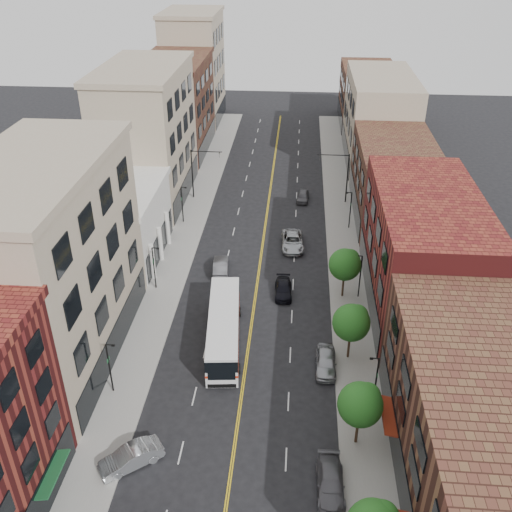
% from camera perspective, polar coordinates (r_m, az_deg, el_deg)
% --- Properties ---
extents(ground, '(220.00, 220.00, 0.00)m').
position_cam_1_polar(ground, '(44.33, -2.62, -21.31)').
color(ground, black).
rests_on(ground, ground).
extents(sidewalk_left, '(4.00, 110.00, 0.15)m').
position_cam_1_polar(sidewalk_left, '(72.60, -7.23, 1.57)').
color(sidewalk_left, gray).
rests_on(sidewalk_left, ground).
extents(sidewalk_right, '(4.00, 110.00, 0.15)m').
position_cam_1_polar(sidewalk_right, '(71.48, 8.70, 0.96)').
color(sidewalk_right, gray).
rests_on(sidewalk_right, ground).
extents(bldg_l_tanoffice, '(10.00, 22.00, 18.00)m').
position_cam_1_polar(bldg_l_tanoffice, '(52.18, -19.98, -1.24)').
color(bldg_l_tanoffice, tan).
rests_on(bldg_l_tanoffice, ground).
extents(bldg_l_white, '(10.00, 14.00, 8.00)m').
position_cam_1_polar(bldg_l_white, '(69.12, -13.76, 3.01)').
color(bldg_l_white, silver).
rests_on(bldg_l_white, ground).
extents(bldg_l_far_a, '(10.00, 20.00, 18.00)m').
position_cam_1_polar(bldg_l_far_a, '(82.24, -10.80, 11.59)').
color(bldg_l_far_a, tan).
rests_on(bldg_l_far_a, ground).
extents(bldg_l_far_b, '(10.00, 20.00, 15.00)m').
position_cam_1_polar(bldg_l_far_b, '(101.25, -7.94, 14.47)').
color(bldg_l_far_b, '#552C22').
rests_on(bldg_l_far_b, ground).
extents(bldg_l_far_c, '(10.00, 16.00, 20.00)m').
position_cam_1_polar(bldg_l_far_c, '(117.78, -6.22, 18.07)').
color(bldg_l_far_c, tan).
rests_on(bldg_l_far_c, ground).
extents(bldg_r_near, '(10.00, 26.00, 10.00)m').
position_cam_1_polar(bldg_r_near, '(42.37, 21.84, -17.12)').
color(bldg_r_near, '#552C22').
rests_on(bldg_r_near, ground).
extents(bldg_r_mid, '(10.00, 22.00, 12.00)m').
position_cam_1_polar(bldg_r_mid, '(60.16, 16.35, 0.47)').
color(bldg_r_mid, maroon).
rests_on(bldg_r_mid, ground).
extents(bldg_r_far_a, '(10.00, 20.00, 10.00)m').
position_cam_1_polar(bldg_r_far_a, '(79.18, 13.68, 7.41)').
color(bldg_r_far_a, '#552C22').
rests_on(bldg_r_far_a, ground).
extents(bldg_r_far_b, '(10.00, 22.00, 14.00)m').
position_cam_1_polar(bldg_r_far_b, '(98.12, 12.21, 13.27)').
color(bldg_r_far_b, tan).
rests_on(bldg_r_far_b, ground).
extents(bldg_r_far_c, '(10.00, 18.00, 11.00)m').
position_cam_1_polar(bldg_r_far_c, '(117.65, 11.06, 15.43)').
color(bldg_r_far_c, '#552C22').
rests_on(bldg_r_far_c, ground).
extents(tree_r_1, '(3.40, 3.40, 5.59)m').
position_cam_1_polar(tree_r_1, '(44.11, 10.50, -14.26)').
color(tree_r_1, black).
rests_on(tree_r_1, sidewalk_right).
extents(tree_r_2, '(3.40, 3.40, 5.59)m').
position_cam_1_polar(tree_r_2, '(51.69, 9.61, -6.47)').
color(tree_r_2, black).
rests_on(tree_r_2, sidewalk_right).
extents(tree_r_3, '(3.40, 3.40, 5.59)m').
position_cam_1_polar(tree_r_3, '(59.98, 8.97, -0.75)').
color(tree_r_3, black).
rests_on(tree_r_3, sidewalk_right).
extents(lamp_l_1, '(0.81, 0.55, 5.05)m').
position_cam_1_polar(lamp_l_1, '(49.75, -14.42, -10.52)').
color(lamp_l_1, black).
rests_on(lamp_l_1, sidewalk_left).
extents(lamp_l_2, '(0.81, 0.55, 5.05)m').
position_cam_1_polar(lamp_l_2, '(62.11, -10.14, -0.94)').
color(lamp_l_2, black).
rests_on(lamp_l_2, sidewalk_left).
extents(lamp_l_3, '(0.81, 0.55, 5.05)m').
position_cam_1_polar(lamp_l_3, '(75.85, -7.37, 5.33)').
color(lamp_l_3, black).
rests_on(lamp_l_3, sidewalk_left).
extents(lamp_r_1, '(0.81, 0.55, 5.05)m').
position_cam_1_polar(lamp_r_1, '(47.95, 11.88, -11.98)').
color(lamp_r_1, black).
rests_on(lamp_r_1, sidewalk_right).
extents(lamp_r_2, '(0.81, 0.55, 5.05)m').
position_cam_1_polar(lamp_r_2, '(60.68, 10.36, -1.78)').
color(lamp_r_2, black).
rests_on(lamp_r_2, sidewalk_right).
extents(lamp_r_3, '(0.81, 0.55, 5.05)m').
position_cam_1_polar(lamp_r_3, '(74.68, 9.40, 4.75)').
color(lamp_r_3, black).
rests_on(lamp_r_3, sidewalk_right).
extents(signal_mast_left, '(4.49, 0.18, 7.20)m').
position_cam_1_polar(signal_mast_left, '(82.27, -5.92, 8.74)').
color(signal_mast_left, black).
rests_on(signal_mast_left, sidewalk_left).
extents(signal_mast_right, '(4.49, 0.18, 7.20)m').
position_cam_1_polar(signal_mast_right, '(81.26, 8.65, 8.27)').
color(signal_mast_right, black).
rests_on(signal_mast_right, sidewalk_right).
extents(city_bus, '(4.04, 13.11, 3.32)m').
position_cam_1_polar(city_bus, '(54.10, -3.24, -7.05)').
color(city_bus, silver).
rests_on(city_bus, ground).
extents(car_angle_b, '(4.82, 4.19, 1.57)m').
position_cam_1_polar(car_angle_b, '(45.39, -12.40, -19.07)').
color(car_angle_b, '#B7BBBF').
rests_on(car_angle_b, ground).
extents(car_parked_mid, '(2.08, 4.84, 1.39)m').
position_cam_1_polar(car_parked_mid, '(43.49, 7.45, -21.55)').
color(car_parked_mid, '#545359').
rests_on(car_parked_mid, ground).
extents(car_parked_far, '(1.90, 4.62, 1.57)m').
position_cam_1_polar(car_parked_far, '(52.27, 6.99, -10.45)').
color(car_parked_far, '#9C9EA4').
rests_on(car_parked_far, ground).
extents(car_lane_behind, '(2.11, 4.87, 1.56)m').
position_cam_1_polar(car_lane_behind, '(65.37, -3.55, -1.01)').
color(car_lane_behind, '#535459').
rests_on(car_lane_behind, ground).
extents(car_lane_a, '(1.99, 4.51, 1.29)m').
position_cam_1_polar(car_lane_a, '(61.55, 2.75, -3.33)').
color(car_lane_a, black).
rests_on(car_lane_a, ground).
extents(car_lane_b, '(3.00, 5.95, 1.61)m').
position_cam_1_polar(car_lane_b, '(70.44, 3.68, 1.49)').
color(car_lane_b, '#AAADB2').
rests_on(car_lane_b, ground).
extents(car_lane_c, '(1.95, 4.19, 1.39)m').
position_cam_1_polar(car_lane_c, '(82.87, 4.71, 5.99)').
color(car_lane_c, '#4A494E').
rests_on(car_lane_c, ground).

